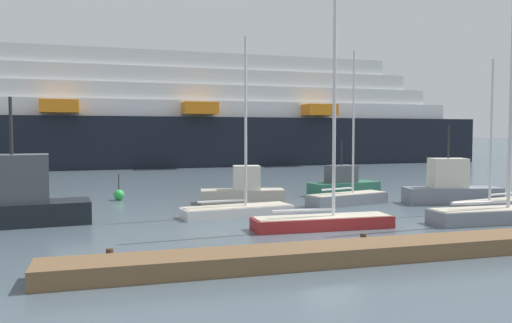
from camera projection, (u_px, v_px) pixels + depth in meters
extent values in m
plane|color=#4C5B66|center=(330.00, 237.00, 22.72)|extent=(600.00, 600.00, 0.00)
cube|color=brown|center=(377.00, 251.00, 18.83)|extent=(23.17, 1.86, 0.61)
cylinder|color=#423323|center=(110.00, 260.00, 17.22)|extent=(0.24, 0.24, 0.74)
cylinder|color=#423323|center=(363.00, 243.00, 19.81)|extent=(0.24, 0.24, 0.74)
cube|color=gray|center=(495.00, 206.00, 30.35)|extent=(6.01, 2.47, 0.59)
cube|color=beige|center=(495.00, 200.00, 30.33)|extent=(5.76, 2.31, 0.04)
cylinder|color=silver|center=(491.00, 131.00, 29.89)|extent=(0.14, 0.14, 8.12)
cylinder|color=silver|center=(505.00, 194.00, 30.70)|extent=(2.61, 0.60, 0.11)
cube|color=white|center=(237.00, 211.00, 28.39)|extent=(6.25, 2.44, 0.53)
cube|color=beige|center=(237.00, 206.00, 28.38)|extent=(5.99, 2.28, 0.04)
cylinder|color=silver|center=(246.00, 122.00, 28.31)|extent=(0.15, 0.15, 9.17)
cylinder|color=silver|center=(222.00, 201.00, 28.01)|extent=(2.73, 0.46, 0.12)
cube|color=gray|center=(347.00, 199.00, 32.87)|extent=(5.70, 2.85, 0.69)
cube|color=beige|center=(347.00, 193.00, 32.84)|extent=(5.45, 2.68, 0.04)
cylinder|color=silver|center=(353.00, 123.00, 32.82)|extent=(0.13, 0.13, 8.92)
cylinder|color=silver|center=(338.00, 189.00, 32.42)|extent=(2.42, 0.73, 0.11)
cube|color=maroon|center=(323.00, 223.00, 24.71)|extent=(6.79, 1.78, 0.56)
cube|color=beige|center=(323.00, 216.00, 24.69)|extent=(6.52, 1.64, 0.04)
cylinder|color=silver|center=(334.00, 84.00, 24.47)|extent=(0.16, 0.16, 12.50)
cylinder|color=silver|center=(303.00, 210.00, 24.42)|extent=(3.04, 0.21, 0.13)
cube|color=gray|center=(498.00, 216.00, 26.38)|extent=(7.30, 2.04, 0.71)
cube|color=beige|center=(498.00, 208.00, 26.36)|extent=(7.00, 1.89, 0.04)
cylinder|color=silver|center=(512.00, 78.00, 26.13)|extent=(0.17, 0.17, 13.08)
cylinder|color=silver|center=(481.00, 202.00, 26.08)|extent=(3.26, 0.26, 0.14)
cube|color=#2D6B51|center=(344.00, 189.00, 37.81)|extent=(5.53, 2.86, 0.94)
cube|color=#4C5156|center=(341.00, 174.00, 37.63)|extent=(2.27, 1.78, 1.23)
cylinder|color=#262626|center=(341.00, 153.00, 37.54)|extent=(0.11, 0.11, 1.84)
cube|color=black|center=(4.00, 215.00, 25.37)|extent=(8.17, 3.17, 1.13)
cube|color=#4C5156|center=(12.00, 179.00, 25.42)|extent=(3.49, 2.15, 2.36)
cylinder|color=#262626|center=(11.00, 126.00, 25.27)|extent=(0.16, 0.16, 2.79)
cube|color=#BCB29E|center=(242.00, 196.00, 33.65)|extent=(5.51, 2.44, 0.87)
cube|color=silver|center=(247.00, 178.00, 33.61)|extent=(1.84, 1.48, 1.54)
cylinder|color=#262626|center=(247.00, 151.00, 33.52)|extent=(0.11, 0.11, 1.86)
cube|color=gray|center=(452.00, 195.00, 33.54)|extent=(6.30, 2.93, 1.02)
cube|color=silver|center=(448.00, 173.00, 33.43)|extent=(2.45, 1.77, 1.87)
cylinder|color=#262626|center=(449.00, 142.00, 33.31)|extent=(0.12, 0.12, 2.12)
sphere|color=green|center=(119.00, 195.00, 35.04)|extent=(0.71, 0.71, 0.71)
cylinder|color=black|center=(119.00, 182.00, 34.99)|extent=(0.06, 0.06, 1.03)
cube|color=black|center=(63.00, 142.00, 68.74)|extent=(118.33, 21.11, 6.48)
cube|color=white|center=(62.00, 109.00, 68.50)|extent=(108.83, 18.76, 2.12)
cube|color=white|center=(62.00, 93.00, 68.38)|extent=(102.30, 17.64, 2.12)
cube|color=white|center=(61.00, 77.00, 68.26)|extent=(95.77, 16.51, 2.12)
cube|color=white|center=(61.00, 60.00, 68.14)|extent=(89.24, 15.39, 2.12)
cube|color=orange|center=(60.00, 106.00, 60.38)|extent=(4.37, 3.46, 1.48)
cube|color=orange|center=(200.00, 108.00, 65.60)|extent=(4.37, 3.46, 1.48)
cube|color=orange|center=(319.00, 110.00, 70.82)|extent=(4.37, 3.46, 1.48)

